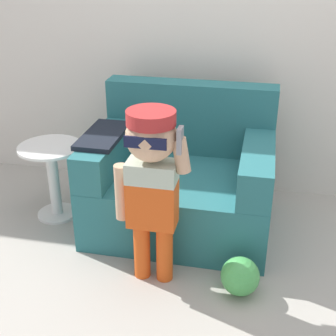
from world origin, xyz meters
The scene contains 6 objects.
ground_plane centered at (0.00, 0.00, 0.00)m, with size 10.00×10.00×0.00m, color #ADA89E.
wall_back centered at (0.00, 0.66, 1.30)m, with size 10.00×0.05×2.60m.
armchair centered at (-0.21, 0.05, 0.31)m, with size 1.16×0.88×0.89m.
person_child centered at (-0.25, -0.56, 0.66)m, with size 0.41×0.30×0.99m.
side_table centered at (-1.07, -0.06, 0.31)m, with size 0.42×0.42×0.52m.
toy_ball centered at (0.24, -0.60, 0.11)m, with size 0.21×0.21×0.21m.
Camera 1 is at (0.28, -2.64, 1.72)m, focal length 50.00 mm.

